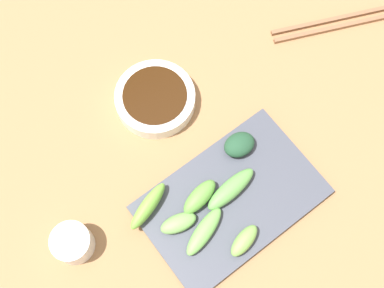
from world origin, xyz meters
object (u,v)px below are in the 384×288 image
Objects in this scene: tea_cup at (73,243)px; chopsticks at (331,24)px; serving_plate at (231,200)px; sauce_bowl at (155,99)px.

chopsticks is at bearing 95.40° from tea_cup.
serving_plate is at bearing -44.24° from chopsticks.
sauce_bowl is at bearing 178.71° from serving_plate.
chopsticks is at bearing 112.63° from serving_plate.
chopsticks is 0.61m from tea_cup.
sauce_bowl reaches higher than chopsticks.
tea_cup is (-0.09, -0.25, 0.02)m from serving_plate.
sauce_bowl is 2.22× the size of tea_cup.
tea_cup reaches higher than chopsticks.
serving_plate is at bearing -1.29° from sauce_bowl.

